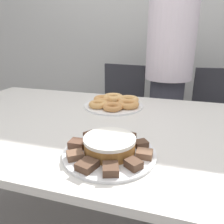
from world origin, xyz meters
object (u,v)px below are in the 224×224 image
Objects in this scene: office_chair_right at (217,128)px; plate_cake at (110,153)px; frosted_cake at (110,145)px; office_chair_left at (118,117)px; person_standing at (168,73)px; plate_donuts at (113,105)px.

office_chair_right reaches higher than plate_cake.
frosted_cake is at bearing -122.21° from office_chair_right.
office_chair_right is at bearing 7.40° from office_chair_left.
person_standing reaches higher than frosted_cake.
plate_cake is at bearing -75.17° from plate_donuts.
person_standing is 0.64m from office_chair_left.
plate_donuts is at bearing -115.32° from person_standing.
office_chair_left is 2.66× the size of plate_donuts.
plate_cake is at bearing -68.98° from office_chair_left.
plate_donuts is 1.91× the size of frosted_cake.
person_standing is 1.11m from plate_cake.
office_chair_right is at bearing 65.26° from plate_cake.
office_chair_left reaches higher than plate_donuts.
plate_cake is 0.54m from plate_donuts.
office_chair_right is 5.08× the size of frosted_cake.
office_chair_right is 1.39m from plate_cake.
person_standing is 5.22× the size of plate_cake.
office_chair_left is at bearing 102.70° from plate_donuts.
frosted_cake reaches higher than plate_cake.
plate_cake is (-0.13, -1.10, -0.11)m from person_standing.
person_standing is 1.86× the size of office_chair_right.
person_standing is 0.64m from office_chair_right.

